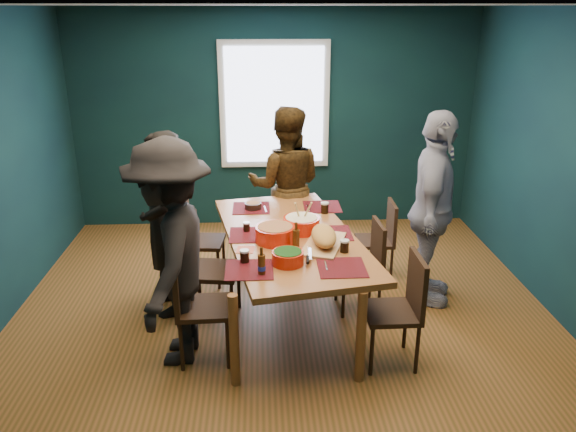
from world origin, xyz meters
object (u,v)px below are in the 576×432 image
at_px(chair_left_far, 194,234).
at_px(chair_left_mid, 203,261).
at_px(cutting_board, 324,238).
at_px(person_near_left, 171,254).
at_px(chair_right_near, 403,302).
at_px(person_back, 286,186).
at_px(bowl_herbs, 288,257).
at_px(chair_right_far, 382,234).
at_px(bowl_salad, 275,233).
at_px(person_far_left, 164,225).
at_px(person_right, 432,210).
at_px(bowl_dumpling, 301,224).
at_px(chair_left_near, 192,298).
at_px(chair_right_mid, 367,259).
at_px(dining_table, 291,242).

bearing_deg(chair_left_far, chair_left_mid, -72.83).
bearing_deg(cutting_board, person_near_left, -146.52).
xyz_separation_m(chair_right_near, person_back, (-0.82, 2.02, 0.33)).
relative_size(chair_left_far, bowl_herbs, 3.63).
height_order(chair_right_far, person_back, person_back).
bearing_deg(bowl_salad, chair_left_far, 131.15).
xyz_separation_m(person_far_left, person_back, (1.15, 1.08, 0.01)).
bearing_deg(person_right, bowl_dumpling, 116.96).
relative_size(chair_left_near, person_far_left, 0.55).
xyz_separation_m(chair_right_mid, person_near_left, (-1.67, -0.69, 0.40)).
bearing_deg(chair_left_far, cutting_board, -35.17).
xyz_separation_m(chair_left_far, person_right, (2.27, -0.51, 0.40)).
xyz_separation_m(chair_right_near, bowl_herbs, (-0.89, 0.15, 0.34)).
xyz_separation_m(dining_table, chair_left_near, (-0.81, -0.61, -0.20)).
height_order(dining_table, chair_left_near, chair_left_near).
bearing_deg(dining_table, chair_left_far, 130.17).
bearing_deg(bowl_herbs, chair_right_near, -9.33).
distance_m(dining_table, person_back, 1.28).
height_order(chair_left_near, bowl_dumpling, bowl_dumpling).
distance_m(chair_right_far, person_far_left, 2.24).
height_order(chair_right_near, cutting_board, cutting_board).
relative_size(chair_left_near, cutting_board, 1.28).
bearing_deg(chair_left_far, chair_left_near, -79.31).
xyz_separation_m(chair_left_near, chair_right_mid, (1.52, 0.73, -0.04)).
distance_m(chair_right_far, person_back, 1.16).
distance_m(chair_left_mid, person_far_left, 0.48).
bearing_deg(person_right, bowl_herbs, 140.02).
distance_m(chair_right_near, cutting_board, 0.83).
height_order(chair_left_mid, chair_right_mid, chair_left_mid).
height_order(chair_right_near, bowl_dumpling, bowl_dumpling).
xyz_separation_m(chair_left_mid, bowl_dumpling, (0.88, 0.05, 0.32)).
bearing_deg(chair_right_mid, dining_table, -174.53).
distance_m(chair_left_near, person_back, 2.08).
height_order(person_near_left, bowl_herbs, person_near_left).
xyz_separation_m(chair_right_near, person_right, (0.50, 1.00, 0.39)).
bearing_deg(person_near_left, chair_left_near, 80.40).
height_order(bowl_salad, cutting_board, cutting_board).
bearing_deg(chair_right_near, person_right, 62.93).
bearing_deg(bowl_dumpling, bowl_salad, -137.55).
xyz_separation_m(chair_left_far, bowl_herbs, (0.88, -1.36, 0.35)).
xyz_separation_m(dining_table, bowl_dumpling, (0.10, 0.07, 0.15)).
height_order(chair_right_far, chair_right_mid, chair_right_mid).
distance_m(bowl_salad, bowl_dumpling, 0.33).
relative_size(chair_left_mid, chair_right_near, 1.06).
bearing_deg(chair_left_mid, chair_left_near, -85.13).
bearing_deg(person_right, cutting_board, 134.10).
bearing_deg(chair_right_near, bowl_herbs, 169.90).
bearing_deg(chair_left_mid, person_right, 13.64).
relative_size(chair_right_near, person_far_left, 0.54).
relative_size(chair_right_far, cutting_board, 1.13).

